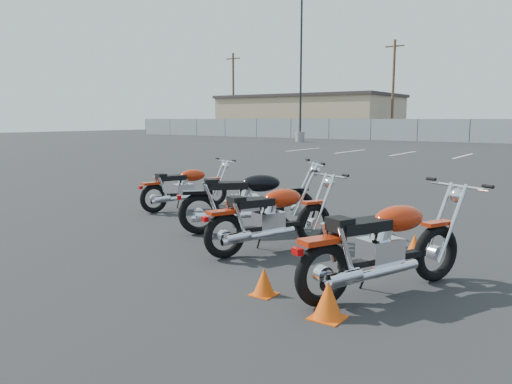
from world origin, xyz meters
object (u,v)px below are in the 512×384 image
Objects in this scene: motorcycle_rear_red at (384,246)px; motorcycle_front_red at (185,187)px; motorcycle_third_red at (271,217)px; motorcycle_second_black at (248,200)px.

motorcycle_front_red is at bearing 154.53° from motorcycle_rear_red.
motorcycle_front_red is 0.89× the size of motorcycle_rear_red.
motorcycle_rear_red reaches higher than motorcycle_third_red.
motorcycle_third_red is at bearing -27.72° from motorcycle_front_red.
motorcycle_third_red is 2.04m from motorcycle_rear_red.
motorcycle_second_black reaches higher than motorcycle_third_red.
motorcycle_front_red is 3.60m from motorcycle_third_red.
motorcycle_second_black is at bearing -22.36° from motorcycle_front_red.
motorcycle_second_black is (2.25, -0.92, 0.07)m from motorcycle_front_red.
motorcycle_third_red is at bearing -38.56° from motorcycle_second_black.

